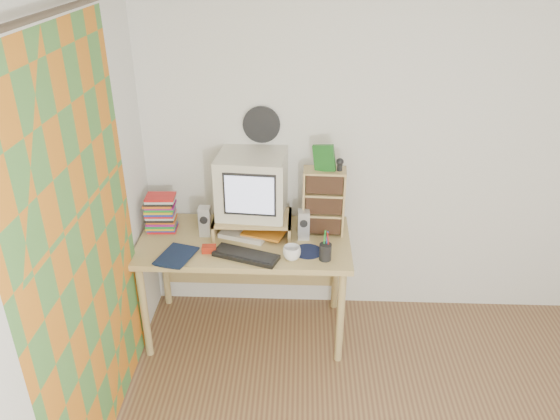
# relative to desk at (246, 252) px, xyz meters

# --- Properties ---
(back_wall) EXTENTS (3.50, 0.00, 3.50)m
(back_wall) POSITION_rel_desk_xyz_m (1.03, 0.31, 0.63)
(back_wall) COLOR white
(back_wall) RESTS_ON floor
(left_wall) EXTENTS (0.00, 3.50, 3.50)m
(left_wall) POSITION_rel_desk_xyz_m (-0.72, -1.44, 0.63)
(left_wall) COLOR white
(left_wall) RESTS_ON floor
(curtain) EXTENTS (0.00, 2.20, 2.20)m
(curtain) POSITION_rel_desk_xyz_m (-0.68, -0.96, 0.53)
(curtain) COLOR orange
(curtain) RESTS_ON left_wall
(wall_disc) EXTENTS (0.25, 0.02, 0.25)m
(wall_disc) POSITION_rel_desk_xyz_m (0.10, 0.29, 0.81)
(wall_disc) COLOR black
(wall_disc) RESTS_ON back_wall
(desk) EXTENTS (1.40, 0.70, 0.75)m
(desk) POSITION_rel_desk_xyz_m (0.00, 0.00, 0.00)
(desk) COLOR tan
(desk) RESTS_ON floor
(monitor_riser) EXTENTS (0.52, 0.30, 0.12)m
(monitor_riser) POSITION_rel_desk_xyz_m (0.05, 0.04, 0.23)
(monitor_riser) COLOR tan
(monitor_riser) RESTS_ON desk
(crt_monitor) EXTENTS (0.47, 0.47, 0.41)m
(crt_monitor) POSITION_rel_desk_xyz_m (0.04, 0.09, 0.46)
(crt_monitor) COLOR silver
(crt_monitor) RESTS_ON monitor_riser
(speaker_left) EXTENTS (0.08, 0.08, 0.21)m
(speaker_left) POSITION_rel_desk_xyz_m (-0.27, -0.01, 0.24)
(speaker_left) COLOR #BABBBF
(speaker_left) RESTS_ON desk
(speaker_right) EXTENTS (0.08, 0.08, 0.20)m
(speaker_right) POSITION_rel_desk_xyz_m (0.39, -0.03, 0.24)
(speaker_right) COLOR #BABBBF
(speaker_right) RESTS_ON desk
(keyboard) EXTENTS (0.44, 0.27, 0.03)m
(keyboard) POSITION_rel_desk_xyz_m (0.03, -0.29, 0.15)
(keyboard) COLOR black
(keyboard) RESTS_ON desk
(dvd_stack) EXTENTS (0.20, 0.15, 0.27)m
(dvd_stack) POSITION_rel_desk_xyz_m (-0.57, 0.04, 0.27)
(dvd_stack) COLOR brown
(dvd_stack) RESTS_ON desk
(cd_rack) EXTENTS (0.28, 0.16, 0.46)m
(cd_rack) POSITION_rel_desk_xyz_m (0.52, 0.06, 0.36)
(cd_rack) COLOR tan
(cd_rack) RESTS_ON desk
(mug) EXTENTS (0.12, 0.12, 0.09)m
(mug) POSITION_rel_desk_xyz_m (0.32, -0.29, 0.18)
(mug) COLOR white
(mug) RESTS_ON desk
(diary) EXTENTS (0.28, 0.24, 0.05)m
(diary) POSITION_rel_desk_xyz_m (-0.50, -0.28, 0.16)
(diary) COLOR #101C3B
(diary) RESTS_ON desk
(mousepad) EXTENTS (0.23, 0.23, 0.00)m
(mousepad) POSITION_rel_desk_xyz_m (0.42, -0.20, 0.14)
(mousepad) COLOR black
(mousepad) RESTS_ON desk
(pen_cup) EXTENTS (0.09, 0.09, 0.15)m
(pen_cup) POSITION_rel_desk_xyz_m (0.53, -0.29, 0.21)
(pen_cup) COLOR black
(pen_cup) RESTS_ON desk
(papers) EXTENTS (0.37, 0.32, 0.04)m
(papers) POSITION_rel_desk_xyz_m (0.05, 0.01, 0.16)
(papers) COLOR silver
(papers) RESTS_ON desk
(red_box) EXTENTS (0.09, 0.06, 0.04)m
(red_box) POSITION_rel_desk_xyz_m (-0.21, -0.23, 0.16)
(red_box) COLOR #AB2512
(red_box) RESTS_ON desk
(game_box) EXTENTS (0.14, 0.07, 0.17)m
(game_box) POSITION_rel_desk_xyz_m (0.51, 0.05, 0.68)
(game_box) COLOR #1A5D1D
(game_box) RESTS_ON cd_rack
(webcam) EXTENTS (0.05, 0.05, 0.08)m
(webcam) POSITION_rel_desk_xyz_m (0.61, 0.06, 0.63)
(webcam) COLOR black
(webcam) RESTS_ON cd_rack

